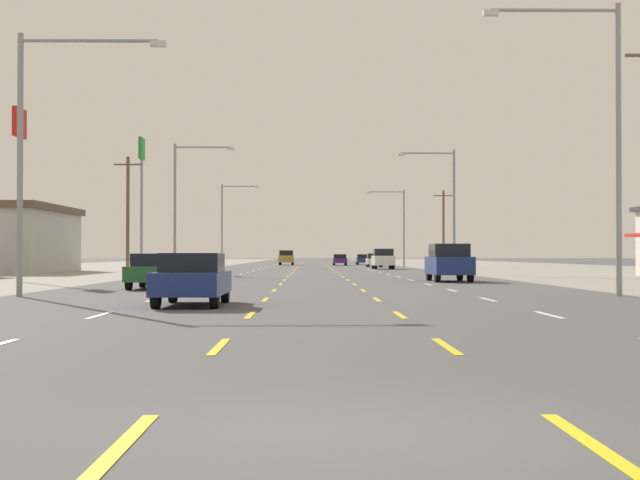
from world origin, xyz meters
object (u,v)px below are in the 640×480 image
(sedan_far_right_distant_b, at_px, (363,259))
(pole_sign_left_row_2, at_px, (142,174))
(suv_far_right_mid, at_px, (449,262))
(hatchback_far_right_farther, at_px, (374,260))
(streetlight_right_row_1, at_px, (448,201))
(sedan_far_left_midfar, at_px, (200,266))
(sedan_inner_left_nearest, at_px, (192,278))
(suv_far_right_far, at_px, (383,259))
(pole_sign_left_row_1, at_px, (19,154))
(streetlight_left_row_1, at_px, (181,198))
(streetlight_left_row_2, at_px, (226,219))
(streetlight_right_row_2, at_px, (400,222))
(suv_inner_left_distant_a, at_px, (286,257))
(streetlight_left_row_0, at_px, (38,139))
(sedan_inner_right_farthest, at_px, (340,260))
(sedan_far_left_near, at_px, (154,270))
(streetlight_right_row_0, at_px, (604,125))

(sedan_far_right_distant_b, distance_m, pole_sign_left_row_2, 58.20)
(suv_far_right_mid, xyz_separation_m, hatchback_far_right_farther, (0.04, 58.12, -0.24))
(streetlight_right_row_1, bearing_deg, suv_far_right_mid, -98.21)
(sedan_far_left_midfar, bearing_deg, sedan_far_right_distant_b, 79.39)
(sedan_inner_left_nearest, relative_size, sedan_far_left_midfar, 1.00)
(sedan_inner_left_nearest, xyz_separation_m, suv_far_right_far, (10.42, 65.49, 0.27))
(pole_sign_left_row_1, xyz_separation_m, streetlight_right_row_1, (25.13, 19.40, -1.35))
(suv_far_right_far, distance_m, streetlight_left_row_1, 29.00)
(streetlight_left_row_2, xyz_separation_m, streetlight_right_row_2, (19.37, 0.00, -0.33))
(suv_inner_left_distant_a, distance_m, streetlight_left_row_0, 95.81)
(suv_far_right_far, relative_size, streetlight_left_row_0, 0.55)
(sedan_inner_right_farthest, distance_m, pole_sign_left_row_2, 50.09)
(streetlight_right_row_2, bearing_deg, streetlight_left_row_2, -180.00)
(sedan_inner_right_farthest, height_order, pole_sign_left_row_2, pole_sign_left_row_2)
(sedan_far_left_near, relative_size, suv_far_right_mid, 0.92)
(sedan_far_left_near, distance_m, streetlight_right_row_0, 18.75)
(suv_far_right_mid, bearing_deg, streetlight_right_row_2, 87.20)
(sedan_far_right_distant_b, distance_m, streetlight_left_row_2, 30.85)
(suv_inner_left_distant_a, xyz_separation_m, streetlight_left_row_0, (-6.02, -95.53, 4.28))
(suv_far_right_mid, distance_m, sedan_far_right_distant_b, 80.80)
(sedan_far_left_near, bearing_deg, suv_far_right_mid, 36.72)
(sedan_far_right_distant_b, bearing_deg, streetlight_right_row_0, -88.46)
(hatchback_far_right_farther, bearing_deg, sedan_inner_right_farthest, 102.78)
(pole_sign_left_row_2, distance_m, streetlight_left_row_1, 9.61)
(sedan_inner_left_nearest, xyz_separation_m, streetlight_left_row_0, (-5.92, 5.59, 4.55))
(sedan_inner_right_farthest, relative_size, streetlight_left_row_2, 0.49)
(streetlight_right_row_0, xyz_separation_m, streetlight_left_row_2, (-19.34, 72.94, -0.42))
(sedan_inner_right_farthest, xyz_separation_m, suv_inner_left_distant_a, (-7.09, 4.51, 0.27))
(hatchback_far_right_farther, bearing_deg, sedan_far_left_near, -101.44)
(streetlight_left_row_0, relative_size, streetlight_right_row_2, 1.03)
(sedan_inner_left_nearest, xyz_separation_m, sedan_inner_right_farthest, (7.19, 96.61, 0.00))
(streetlight_right_row_2, bearing_deg, streetlight_right_row_1, -89.97)
(sedan_inner_right_farthest, distance_m, streetlight_right_row_2, 19.57)
(suv_far_right_far, height_order, sedan_far_right_distant_b, suv_far_right_far)
(suv_far_right_mid, distance_m, suv_far_right_far, 42.25)
(sedan_far_left_near, bearing_deg, pole_sign_left_row_2, 100.94)
(sedan_far_left_midfar, xyz_separation_m, streetlight_right_row_2, (16.56, 48.64, 4.34))
(pole_sign_left_row_1, height_order, streetlight_left_row_1, streetlight_left_row_1)
(suv_far_right_far, bearing_deg, streetlight_right_row_1, -82.95)
(pole_sign_left_row_2, distance_m, streetlight_left_row_2, 28.71)
(suv_inner_left_distant_a, height_order, streetlight_right_row_2, streetlight_right_row_2)
(suv_far_right_mid, relative_size, hatchback_far_right_farther, 1.26)
(pole_sign_left_row_1, bearing_deg, sedan_far_right_distant_b, 74.58)
(sedan_far_left_midfar, xyz_separation_m, streetlight_left_row_1, (-2.80, 12.17, 4.78))
(pole_sign_left_row_2, xyz_separation_m, streetlight_left_row_1, (4.35, -8.21, -2.45))
(suv_far_right_mid, height_order, suv_inner_left_distant_a, same)
(sedan_inner_right_farthest, bearing_deg, streetlight_left_row_0, -98.20)
(suv_inner_left_distant_a, bearing_deg, pole_sign_left_row_2, -101.67)
(sedan_far_left_midfar, xyz_separation_m, streetlight_right_row_1, (16.58, 12.17, 4.54))
(suv_far_right_far, bearing_deg, sedan_inner_right_farthest, 95.93)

